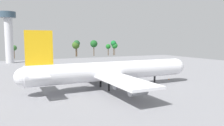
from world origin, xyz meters
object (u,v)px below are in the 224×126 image
Objects in this scene: cargo_loader at (119,69)px; safety_cone_nose at (169,79)px; cargo_airplane at (111,71)px; control_tower at (9,32)px.

cargo_loader is 31.96m from safety_cone_nose.
control_tower is at bearing 105.92° from cargo_airplane.
cargo_loader is 86.34m from control_tower.
cargo_airplane is 1.72× the size of control_tower.
safety_cone_nose is at bearing -60.20° from control_tower.
cargo_loader is (21.36, 34.69, -4.58)m from cargo_airplane.
safety_cone_nose is (27.38, 3.32, -5.43)m from cargo_airplane.
cargo_airplane is 28.11m from safety_cone_nose.
control_tower reaches higher than cargo_airplane.
cargo_loader is 0.12× the size of control_tower.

